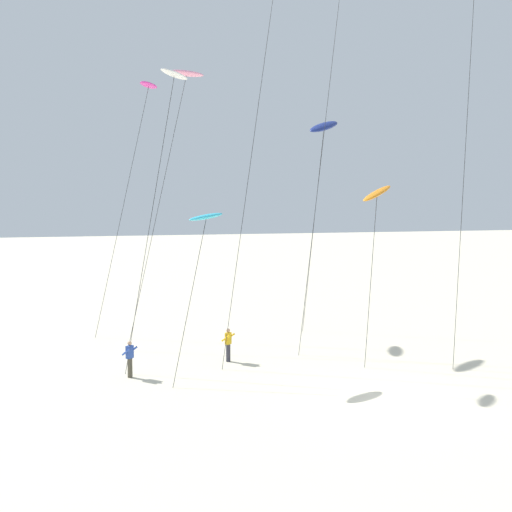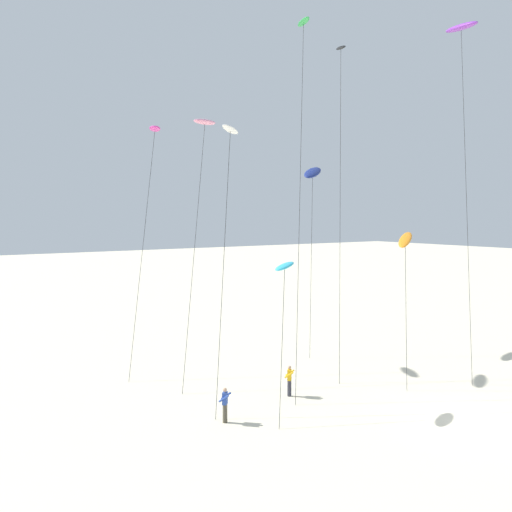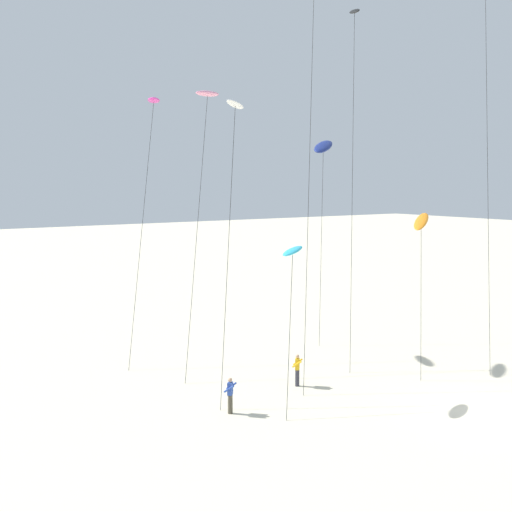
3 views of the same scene
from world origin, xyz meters
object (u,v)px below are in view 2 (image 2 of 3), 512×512
(kite_navy, at_px, (313,173))
(kite_orange, at_px, (405,240))
(kite_green, at_px, (303,29))
(kite_white, at_px, (230,135))
(kite_pink, at_px, (205,124))
(kite_black, at_px, (341,55))
(kite_magenta, at_px, (155,131))
(kite_cyan, at_px, (285,267))
(kite_flyer_nearest, at_px, (225,404))
(kite_purple, at_px, (461,29))
(kite_flyer_middle, at_px, (289,380))

(kite_navy, relative_size, kite_orange, 1.53)
(kite_green, relative_size, kite_white, 1.48)
(kite_pink, distance_m, kite_black, 10.41)
(kite_white, relative_size, kite_navy, 1.08)
(kite_navy, xyz_separation_m, kite_magenta, (-10.93, 3.30, 2.55))
(kite_orange, relative_size, kite_magenta, 0.57)
(kite_navy, bearing_deg, kite_black, -97.83)
(kite_cyan, relative_size, kite_magenta, 0.48)
(kite_white, relative_size, kite_cyan, 1.95)
(kite_white, relative_size, kite_black, 0.68)
(kite_pink, bearing_deg, kite_white, -106.45)
(kite_orange, xyz_separation_m, kite_magenta, (-9.56, 13.28, 7.05))
(kite_flyer_nearest, bearing_deg, kite_magenta, 78.80)
(kite_green, xyz_separation_m, kite_white, (-5.96, -1.17, -6.88))
(kite_green, bearing_deg, kite_black, 17.94)
(kite_purple, bearing_deg, kite_orange, -169.97)
(kite_white, bearing_deg, kite_magenta, 90.89)
(kite_cyan, bearing_deg, kite_navy, 44.38)
(kite_green, distance_m, kite_flyer_middle, 20.73)
(kite_white, relative_size, kite_pink, 0.92)
(kite_navy, bearing_deg, kite_flyer_middle, -135.60)
(kite_flyer_nearest, bearing_deg, kite_navy, 36.00)
(kite_cyan, height_order, kite_orange, kite_orange)
(kite_green, distance_m, kite_purple, 10.47)
(kite_magenta, height_order, kite_flyer_middle, kite_magenta)
(kite_purple, bearing_deg, kite_navy, 118.28)
(kite_orange, height_order, kite_flyer_nearest, kite_orange)
(kite_navy, bearing_deg, kite_flyer_nearest, -144.00)
(kite_green, height_order, kite_cyan, kite_green)
(kite_white, bearing_deg, kite_navy, 28.92)
(kite_pink, relative_size, kite_magenta, 1.02)
(kite_green, relative_size, kite_flyer_nearest, 12.99)
(kite_purple, height_order, kite_orange, kite_purple)
(kite_black, bearing_deg, kite_orange, -97.80)
(kite_navy, relative_size, kite_magenta, 0.87)
(kite_orange, bearing_deg, kite_purple, 10.03)
(kite_purple, relative_size, kite_flyer_nearest, 13.31)
(kite_purple, xyz_separation_m, kite_black, (-5.25, 5.51, -1.21))
(kite_magenta, xyz_separation_m, kite_flyer_nearest, (-2.60, -13.13, -14.45))
(kite_purple, xyz_separation_m, kite_navy, (-4.78, 8.89, -8.82))
(kite_orange, relative_size, kite_flyer_nearest, 5.32)
(kite_green, relative_size, kite_black, 1.01)
(kite_green, height_order, kite_black, kite_green)
(kite_navy, relative_size, kite_flyer_middle, 8.12)
(kite_pink, height_order, kite_black, kite_black)
(kite_white, xyz_separation_m, kite_pink, (1.70, 5.77, 1.46))
(kite_white, height_order, kite_flyer_nearest, kite_white)
(kite_pink, bearing_deg, kite_magenta, 117.86)
(kite_navy, bearing_deg, kite_pink, -178.78)
(kite_orange, bearing_deg, kite_cyan, 178.52)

